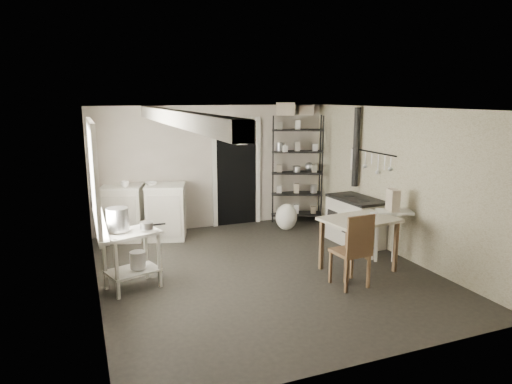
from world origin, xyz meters
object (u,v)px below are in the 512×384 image
object	(u,v)px
shelf_rack	(297,174)
chair	(350,250)
stockpot	(118,219)
prep_table	(132,259)
stove	(355,218)
work_table	(358,245)
flour_sack	(286,217)
base_cabinets	(145,213)

from	to	relation	value
shelf_rack	chair	world-z (taller)	shelf_rack
stockpot	chair	size ratio (longest dim) A/B	0.29
prep_table	stove	bearing A→B (deg)	8.10
prep_table	chair	size ratio (longest dim) A/B	0.77
chair	work_table	bearing A→B (deg)	41.09
stove	flour_sack	distance (m)	1.39
base_cabinets	shelf_rack	xyz separation A→B (m)	(3.01, 0.12, 0.49)
base_cabinets	chair	distance (m)	3.78
base_cabinets	chair	xyz separation A→B (m)	(2.21, -3.07, 0.03)
prep_table	flour_sack	size ratio (longest dim) A/B	1.54
chair	prep_table	bearing A→B (deg)	156.21
work_table	base_cabinets	bearing A→B (deg)	134.66
prep_table	shelf_rack	size ratio (longest dim) A/B	0.37
prep_table	work_table	world-z (taller)	prep_table
base_cabinets	chair	size ratio (longest dim) A/B	1.46
base_cabinets	work_table	world-z (taller)	base_cabinets
work_table	chair	size ratio (longest dim) A/B	1.02
stove	stockpot	bearing A→B (deg)	-176.73
stockpot	flour_sack	world-z (taller)	stockpot
prep_table	stove	size ratio (longest dim) A/B	0.76
chair	flour_sack	distance (m)	2.67
base_cabinets	stove	distance (m)	3.64
chair	flour_sack	xyz separation A→B (m)	(0.32, 2.64, -0.24)
base_cabinets	work_table	distance (m)	3.73
shelf_rack	work_table	bearing A→B (deg)	-75.88
stockpot	base_cabinets	distance (m)	2.23
stove	chair	world-z (taller)	chair
prep_table	work_table	size ratio (longest dim) A/B	0.75
stove	work_table	xyz separation A→B (m)	(-0.65, -1.07, -0.06)
base_cabinets	stockpot	bearing A→B (deg)	-89.95
stockpot	stove	world-z (taller)	stockpot
stockpot	chair	world-z (taller)	stockpot
prep_table	stockpot	xyz separation A→B (m)	(-0.14, 0.02, 0.54)
stockpot	shelf_rack	world-z (taller)	shelf_rack
stove	chair	bearing A→B (deg)	-129.82
stove	flour_sack	xyz separation A→B (m)	(-0.74, 1.16, -0.20)
stockpot	flour_sack	distance (m)	3.62
stockpot	shelf_rack	xyz separation A→B (m)	(3.61, 2.22, 0.01)
base_cabinets	flour_sack	distance (m)	2.58
chair	stockpot	bearing A→B (deg)	156.70
flour_sack	shelf_rack	bearing A→B (deg)	49.44
prep_table	base_cabinets	bearing A→B (deg)	77.65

